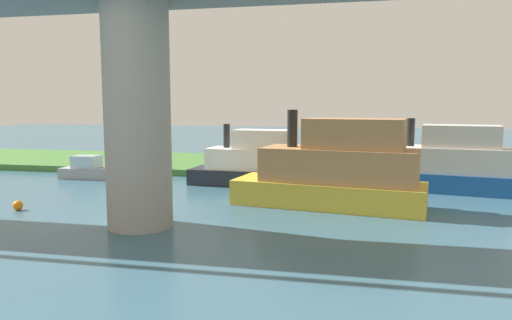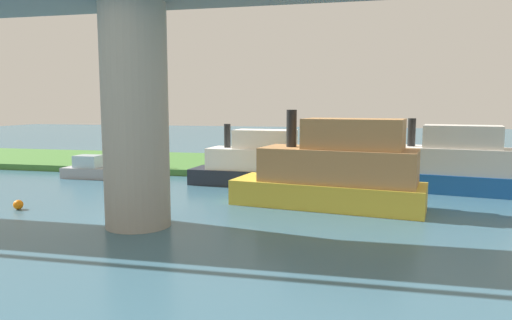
{
  "view_description": "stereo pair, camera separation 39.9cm",
  "coord_description": "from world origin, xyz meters",
  "px_view_note": "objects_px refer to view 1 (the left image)",
  "views": [
    {
      "loc": [
        -7.81,
        33.22,
        5.42
      ],
      "look_at": [
        -1.79,
        5.0,
        2.0
      ],
      "focal_mm": 33.05,
      "sensor_mm": 36.0,
      "label": 1
    },
    {
      "loc": [
        -8.2,
        33.13,
        5.42
      ],
      "look_at": [
        -1.79,
        5.0,
        2.0
      ],
      "focal_mm": 33.05,
      "sensor_mm": 36.0,
      "label": 2
    }
  ],
  "objects_px": {
    "motorboat_red": "(93,170)",
    "marker_buoy": "(18,205)",
    "mooring_post": "(163,162)",
    "pontoon_yellow": "(253,163)",
    "person_on_bank": "(308,162)",
    "bridge_pylon": "(138,117)",
    "riverboat_paddlewheel": "(444,164)",
    "motorboat_white": "(335,171)"
  },
  "relations": [
    {
      "from": "motorboat_red",
      "to": "marker_buoy",
      "type": "xyz_separation_m",
      "value": [
        -1.91,
        10.31,
        -0.35
      ]
    },
    {
      "from": "mooring_post",
      "to": "marker_buoy",
      "type": "height_order",
      "value": "mooring_post"
    },
    {
      "from": "pontoon_yellow",
      "to": "motorboat_red",
      "type": "bearing_deg",
      "value": -1.97
    },
    {
      "from": "person_on_bank",
      "to": "marker_buoy",
      "type": "relative_size",
      "value": 2.78
    },
    {
      "from": "bridge_pylon",
      "to": "mooring_post",
      "type": "relative_size",
      "value": 10.92
    },
    {
      "from": "mooring_post",
      "to": "riverboat_paddlewheel",
      "type": "distance_m",
      "value": 20.22
    },
    {
      "from": "person_on_bank",
      "to": "motorboat_white",
      "type": "height_order",
      "value": "motorboat_white"
    },
    {
      "from": "bridge_pylon",
      "to": "mooring_post",
      "type": "xyz_separation_m",
      "value": [
        5.23,
        -14.84,
        -3.92
      ]
    },
    {
      "from": "person_on_bank",
      "to": "riverboat_paddlewheel",
      "type": "bearing_deg",
      "value": 159.03
    },
    {
      "from": "motorboat_red",
      "to": "motorboat_white",
      "type": "relative_size",
      "value": 0.48
    },
    {
      "from": "mooring_post",
      "to": "marker_buoy",
      "type": "bearing_deg",
      "value": 79.74
    },
    {
      "from": "motorboat_red",
      "to": "marker_buoy",
      "type": "bearing_deg",
      "value": 100.48
    },
    {
      "from": "riverboat_paddlewheel",
      "to": "pontoon_yellow",
      "type": "bearing_deg",
      "value": 2.53
    },
    {
      "from": "marker_buoy",
      "to": "bridge_pylon",
      "type": "bearing_deg",
      "value": 167.7
    },
    {
      "from": "motorboat_red",
      "to": "marker_buoy",
      "type": "relative_size",
      "value": 10.07
    },
    {
      "from": "person_on_bank",
      "to": "motorboat_white",
      "type": "xyz_separation_m",
      "value": [
        -2.35,
        9.5,
        0.7
      ]
    },
    {
      "from": "pontoon_yellow",
      "to": "motorboat_red",
      "type": "distance_m",
      "value": 12.2
    },
    {
      "from": "bridge_pylon",
      "to": "motorboat_red",
      "type": "height_order",
      "value": "bridge_pylon"
    },
    {
      "from": "bridge_pylon",
      "to": "motorboat_red",
      "type": "relative_size",
      "value": 1.93
    },
    {
      "from": "motorboat_white",
      "to": "riverboat_paddlewheel",
      "type": "bearing_deg",
      "value": -136.95
    },
    {
      "from": "mooring_post",
      "to": "pontoon_yellow",
      "type": "bearing_deg",
      "value": 157.32
    },
    {
      "from": "motorboat_white",
      "to": "marker_buoy",
      "type": "relative_size",
      "value": 20.89
    },
    {
      "from": "motorboat_red",
      "to": "riverboat_paddlewheel",
      "type": "xyz_separation_m",
      "value": [
        -24.31,
        -0.12,
        1.08
      ]
    },
    {
      "from": "bridge_pylon",
      "to": "pontoon_yellow",
      "type": "distance_m",
      "value": 12.31
    },
    {
      "from": "riverboat_paddlewheel",
      "to": "marker_buoy",
      "type": "relative_size",
      "value": 18.55
    },
    {
      "from": "mooring_post",
      "to": "riverboat_paddlewheel",
      "type": "xyz_separation_m",
      "value": [
        -20.02,
        2.75,
        0.74
      ]
    },
    {
      "from": "motorboat_white",
      "to": "riverboat_paddlewheel",
      "type": "xyz_separation_m",
      "value": [
        -6.52,
        -6.09,
        -0.22
      ]
    },
    {
      "from": "bridge_pylon",
      "to": "person_on_bank",
      "type": "distance_m",
      "value": 16.98
    },
    {
      "from": "pontoon_yellow",
      "to": "bridge_pylon",
      "type": "bearing_deg",
      "value": 77.18
    },
    {
      "from": "bridge_pylon",
      "to": "motorboat_white",
      "type": "height_order",
      "value": "bridge_pylon"
    },
    {
      "from": "motorboat_red",
      "to": "motorboat_white",
      "type": "xyz_separation_m",
      "value": [
        -17.79,
        5.98,
        1.3
      ]
    },
    {
      "from": "bridge_pylon",
      "to": "marker_buoy",
      "type": "height_order",
      "value": "bridge_pylon"
    },
    {
      "from": "bridge_pylon",
      "to": "person_on_bank",
      "type": "relative_size",
      "value": 7.0
    },
    {
      "from": "motorboat_red",
      "to": "motorboat_white",
      "type": "distance_m",
      "value": 18.81
    },
    {
      "from": "person_on_bank",
      "to": "pontoon_yellow",
      "type": "distance_m",
      "value": 5.14
    },
    {
      "from": "person_on_bank",
      "to": "pontoon_yellow",
      "type": "bearing_deg",
      "value": 50.17
    },
    {
      "from": "person_on_bank",
      "to": "motorboat_red",
      "type": "xyz_separation_m",
      "value": [
        15.44,
        3.52,
        -0.6
      ]
    },
    {
      "from": "mooring_post",
      "to": "marker_buoy",
      "type": "relative_size",
      "value": 1.78
    },
    {
      "from": "person_on_bank",
      "to": "motorboat_red",
      "type": "bearing_deg",
      "value": 12.85
    },
    {
      "from": "bridge_pylon",
      "to": "person_on_bank",
      "type": "height_order",
      "value": "bridge_pylon"
    },
    {
      "from": "mooring_post",
      "to": "pontoon_yellow",
      "type": "relative_size",
      "value": 0.11
    },
    {
      "from": "person_on_bank",
      "to": "pontoon_yellow",
      "type": "height_order",
      "value": "pontoon_yellow"
    }
  ]
}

